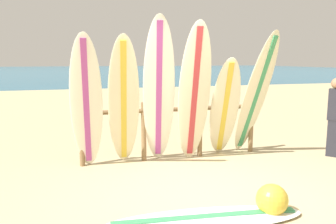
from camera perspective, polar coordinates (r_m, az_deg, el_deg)
ground_plane at (r=4.56m, az=8.03°, el=-14.83°), size 120.00×120.00×0.00m
ocean_water at (r=61.84m, az=-14.99°, el=6.90°), size 120.00×80.00×0.01m
surfboard_rack at (r=6.17m, az=0.79°, el=-1.75°), size 3.39×0.09×1.08m
surfboard_leaning_far_left at (r=5.59m, az=-13.80°, el=1.46°), size 0.58×0.70×2.26m
surfboard_leaning_left at (r=5.51m, az=-7.59°, el=1.35°), size 0.65×1.14×2.22m
surfboard_leaning_center_left at (r=5.76m, az=-1.59°, el=3.46°), size 0.68×0.83×2.56m
surfboard_leaning_center at (r=5.81m, az=4.50°, el=3.04°), size 0.65×0.81×2.47m
surfboard_leaning_center_right at (r=6.23m, az=9.66°, el=0.61°), size 0.68×0.95×1.89m
surfboard_leaning_right at (r=6.43m, az=14.72°, el=2.77°), size 0.60×1.12×2.35m
surfboard_lying_on_sand at (r=4.01m, az=6.51°, el=-17.72°), size 2.39×0.84×0.08m
beachgoer_standing at (r=7.02m, az=26.60°, el=-0.27°), size 0.27×0.28×1.50m
small_boat_offshore at (r=43.27m, az=-1.56°, el=6.81°), size 1.45×2.18×0.71m
beach_ball at (r=4.26m, az=17.35°, el=-14.13°), size 0.38×0.38×0.38m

